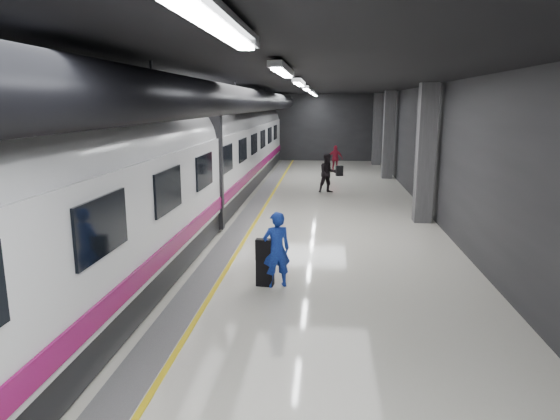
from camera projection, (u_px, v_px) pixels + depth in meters
name	position (u px, v px, depth m)	size (l,w,h in m)	color
ground	(280.00, 233.00, 15.10)	(40.00, 40.00, 0.00)	silver
platform_hall	(274.00, 114.00, 15.32)	(10.02, 40.02, 4.51)	black
train	(173.00, 164.00, 14.97)	(3.05, 38.00, 4.05)	black
traveler_main	(277.00, 249.00, 10.56)	(0.60, 0.39, 1.64)	blue
suitcase_main	(265.00, 272.00, 10.73)	(0.36, 0.23, 0.59)	black
shoulder_bag	(264.00, 249.00, 10.60)	(0.33, 0.18, 0.44)	black
traveler_far_a	(328.00, 173.00, 21.85)	(0.84, 0.65, 1.73)	black
traveler_far_b	(335.00, 158.00, 28.73)	(0.89, 0.37, 1.51)	maroon
suitcase_far	(339.00, 171.00, 27.10)	(0.37, 0.24, 0.55)	black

